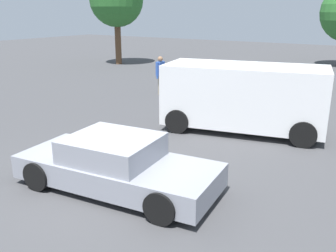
% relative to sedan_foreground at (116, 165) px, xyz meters
% --- Properties ---
extents(ground_plane, '(80.00, 80.00, 0.00)m').
position_rel_sedan_foreground_xyz_m(ground_plane, '(-0.29, 0.11, -0.54)').
color(ground_plane, '#424244').
extents(sedan_foreground, '(4.56, 2.28, 1.16)m').
position_rel_sedan_foreground_xyz_m(sedan_foreground, '(0.00, 0.00, 0.00)').
color(sedan_foreground, gray).
rests_on(sedan_foreground, ground_plane).
extents(dog, '(0.38, 0.54, 0.37)m').
position_rel_sedan_foreground_xyz_m(dog, '(-2.09, 1.80, -0.31)').
color(dog, white).
rests_on(dog, ground_plane).
extents(van_white, '(5.28, 3.15, 2.10)m').
position_rel_sedan_foreground_xyz_m(van_white, '(0.70, 5.38, 0.60)').
color(van_white, white).
rests_on(van_white, ground_plane).
extents(pedestrian, '(0.24, 0.57, 1.75)m').
position_rel_sedan_foreground_xyz_m(pedestrian, '(-4.57, 8.42, 0.50)').
color(pedestrian, gray).
rests_on(pedestrian, ground_plane).
extents(tree_far_right, '(3.74, 3.74, 6.33)m').
position_rel_sedan_foreground_xyz_m(tree_far_right, '(-12.90, 15.29, 3.89)').
color(tree_far_right, brown).
rests_on(tree_far_right, ground_plane).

